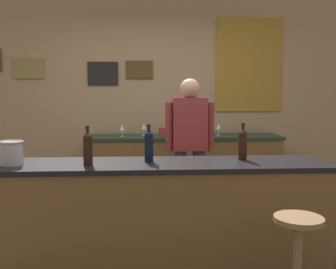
{
  "coord_description": "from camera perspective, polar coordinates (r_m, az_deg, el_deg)",
  "views": [
    {
      "loc": [
        -0.13,
        -3.5,
        1.49
      ],
      "look_at": [
        0.1,
        0.45,
        1.05
      ],
      "focal_mm": 42.01,
      "sensor_mm": 36.0,
      "label": 1
    }
  ],
  "objects": [
    {
      "name": "ground_plane",
      "position": [
        3.81,
        -1.22,
        -16.7
      ],
      "size": [
        10.0,
        10.0,
        0.0
      ],
      "primitive_type": "plane",
      "color": "#423D38"
    },
    {
      "name": "back_wall",
      "position": [
        5.53,
        -1.86,
        5.57
      ],
      "size": [
        6.0,
        0.09,
        2.8
      ],
      "color": "tan",
      "rests_on": "ground_plane"
    },
    {
      "name": "bar_counter",
      "position": [
        3.27,
        -0.96,
        -12.0
      ],
      "size": [
        2.68,
        0.6,
        0.92
      ],
      "color": "brown",
      "rests_on": "ground_plane"
    },
    {
      "name": "side_counter",
      "position": [
        5.28,
        2.44,
        -4.99
      ],
      "size": [
        2.54,
        0.56,
        0.9
      ],
      "color": "brown",
      "rests_on": "ground_plane"
    },
    {
      "name": "bartender",
      "position": [
        4.2,
        3.17,
        -1.23
      ],
      "size": [
        0.52,
        0.21,
        1.62
      ],
      "color": "#384766",
      "rests_on": "ground_plane"
    },
    {
      "name": "bar_stool",
      "position": [
        2.81,
        18.28,
        -15.54
      ],
      "size": [
        0.32,
        0.32,
        0.68
      ],
      "color": "olive",
      "rests_on": "ground_plane"
    },
    {
      "name": "wine_bottle_a",
      "position": [
        3.09,
        -11.56,
        -1.88
      ],
      "size": [
        0.07,
        0.07,
        0.31
      ],
      "color": "black",
      "rests_on": "bar_counter"
    },
    {
      "name": "wine_bottle_b",
      "position": [
        3.17,
        -2.79,
        -1.56
      ],
      "size": [
        0.07,
        0.07,
        0.31
      ],
      "color": "black",
      "rests_on": "bar_counter"
    },
    {
      "name": "wine_bottle_c",
      "position": [
        3.32,
        10.79,
        -1.28
      ],
      "size": [
        0.07,
        0.07,
        0.31
      ],
      "color": "black",
      "rests_on": "bar_counter"
    },
    {
      "name": "ice_bucket",
      "position": [
        3.27,
        -21.75,
        -2.42
      ],
      "size": [
        0.19,
        0.19,
        0.19
      ],
      "color": "#B7BABF",
      "rests_on": "bar_counter"
    },
    {
      "name": "wine_glass_a",
      "position": [
        5.11,
        -6.67,
        0.92
      ],
      "size": [
        0.07,
        0.07,
        0.16
      ],
      "color": "silver",
      "rests_on": "side_counter"
    },
    {
      "name": "wine_glass_b",
      "position": [
        5.24,
        -3.53,
        1.09
      ],
      "size": [
        0.07,
        0.07,
        0.16
      ],
      "color": "silver",
      "rests_on": "side_counter"
    },
    {
      "name": "wine_glass_c",
      "position": [
        5.29,
        7.35,
        1.1
      ],
      "size": [
        0.07,
        0.07,
        0.16
      ],
      "color": "silver",
      "rests_on": "side_counter"
    },
    {
      "name": "coffee_mug",
      "position": [
        5.24,
        -0.89,
        0.41
      ],
      "size": [
        0.12,
        0.08,
        0.09
      ],
      "color": "#B2332D",
      "rests_on": "side_counter"
    }
  ]
}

